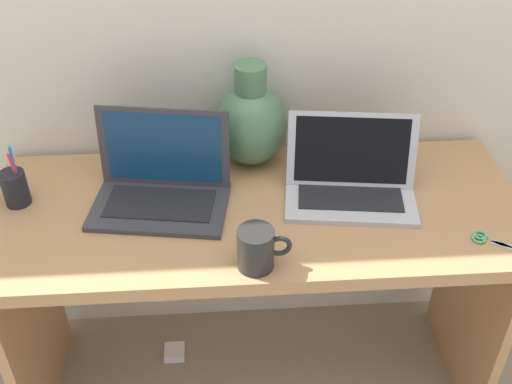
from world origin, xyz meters
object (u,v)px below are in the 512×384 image
Objects in this scene: scissors at (491,241)px; power_brick at (175,352)px; laptop_right at (351,176)px; laptop_left at (162,178)px; green_vase at (251,122)px; coffee_mug at (257,249)px; pen_cup at (15,187)px.

scissors is 1.97× the size of power_brick.
laptop_right is 0.39m from scissors.
laptop_left is 0.31m from green_vase.
coffee_mug is 0.73× the size of pen_cup.
laptop_left is at bearing 129.77° from coffee_mug.
scissors is (0.58, -0.41, -0.12)m from green_vase.
laptop_right is 0.32m from green_vase.
laptop_right is 1.22× the size of green_vase.
pen_cup is at bearing 168.76° from scissors.
coffee_mug is 1.86× the size of power_brick.
laptop_left is 5.51× the size of power_brick.
green_vase reaches higher than coffee_mug.
laptop_left is 2.80× the size of scissors.
laptop_right is at bearing -34.73° from green_vase.
laptop_left is at bearing 178.53° from laptop_right.
coffee_mug reaches higher than scissors.
scissors is at bearing 4.26° from coffee_mug.
power_brick is (-0.86, 0.30, -0.74)m from scissors.
laptop_right is 0.96m from power_brick.
green_vase is 2.34× the size of coffee_mug.
green_vase is at bearing 21.60° from power_brick.
laptop_left is 2.96× the size of coffee_mug.
green_vase is at bearing 145.27° from laptop_right.
pen_cup reaches higher than coffee_mug.
power_brick is at bearing 8.52° from pen_cup.
laptop_left reaches higher than laptop_right.
laptop_right is at bearing 144.61° from scissors.
scissors is at bearing -19.01° from power_brick.
laptop_left is at bearing 163.90° from scissors.
laptop_right is (0.51, -0.01, -0.01)m from laptop_left.
laptop_left is 0.86m from scissors.
green_vase is (-0.26, 0.18, 0.07)m from laptop_right.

